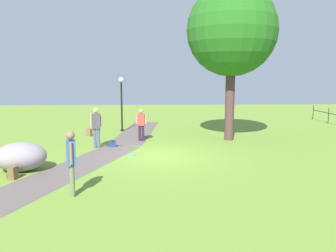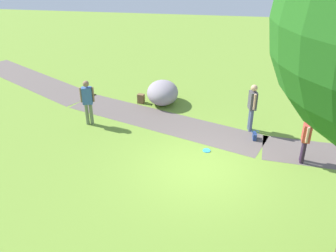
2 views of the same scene
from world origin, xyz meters
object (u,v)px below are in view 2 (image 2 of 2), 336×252
Objects in this scene: backpack_by_boulder at (141,99)px; lawn_boulder at (163,93)px; handbag_on_grass at (255,136)px; passerby_on_path at (306,137)px; spare_backpack_on_lawn at (328,120)px; frisbee_on_grass at (207,151)px; woman_with_handbag at (252,104)px; man_near_boulder at (88,99)px.

lawn_boulder is at bearing -173.82° from backpack_by_boulder.
handbag_on_grass is at bearing 151.86° from backpack_by_boulder.
backpack_by_boulder is at bearing -31.73° from passerby_on_path.
frisbee_on_grass is (4.47, 2.63, -0.18)m from spare_backpack_on_lawn.
woman_with_handbag is at bearing -51.16° from passerby_on_path.
spare_backpack_on_lawn reaches higher than handbag_on_grass.
man_near_boulder is at bearing 55.60° from backpack_by_boulder.
woman_with_handbag is at bearing -131.20° from frisbee_on_grass.
woman_with_handbag is 6.82× the size of frisbee_on_grass.
backpack_by_boulder is 4.64m from frisbee_on_grass.
passerby_on_path reaches higher than backpack_by_boulder.
spare_backpack_on_lawn is (-6.55, 0.99, -0.30)m from lawn_boulder.
frisbee_on_grass is at bearing 163.93° from man_near_boulder.
man_near_boulder is 5.46× the size of handbag_on_grass.
man_near_boulder reaches higher than backpack_by_boulder.
frisbee_on_grass is at bearing -3.98° from passerby_on_path.
woman_with_handbag is at bearing 157.98° from backpack_by_boulder.
woman_with_handbag is at bearing -176.20° from man_near_boulder.
woman_with_handbag reaches higher than spare_backpack_on_lawn.
woman_with_handbag is 2.49m from frisbee_on_grass.
frisbee_on_grass is (-3.01, 3.52, -0.18)m from backpack_by_boulder.
backpack_by_boulder is at bearing -6.82° from spare_backpack_on_lawn.
lawn_boulder is 4.61× the size of backpack_by_boulder.
man_near_boulder is (6.02, 0.40, -0.02)m from woman_with_handbag.
passerby_on_path is at bearing 176.02° from frisbee_on_grass.
man_near_boulder is (2.44, 2.32, 0.54)m from lawn_boulder.
man_near_boulder is 4.40× the size of backpack_by_boulder.
passerby_on_path is at bearing 138.20° from handbag_on_grass.
handbag_on_grass is at bearing -41.80° from passerby_on_path.
man_near_boulder reaches higher than handbag_on_grass.
woman_with_handbag is 4.49× the size of backpack_by_boulder.
spare_backpack_on_lawn is at bearing -171.61° from man_near_boulder.
lawn_boulder is 6.63m from spare_backpack_on_lawn.
lawn_boulder reaches higher than spare_backpack_on_lawn.
lawn_boulder is 6.41m from passerby_on_path.
woman_with_handbag reaches higher than backpack_by_boulder.
woman_with_handbag is 5.57× the size of handbag_on_grass.
woman_with_handbag reaches higher than man_near_boulder.
passerby_on_path is 7.14m from backpack_by_boulder.
lawn_boulder is at bearing -28.21° from woman_with_handbag.
lawn_boulder is at bearing -34.77° from handbag_on_grass.
backpack_by_boulder is 7.53m from spare_backpack_on_lawn.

